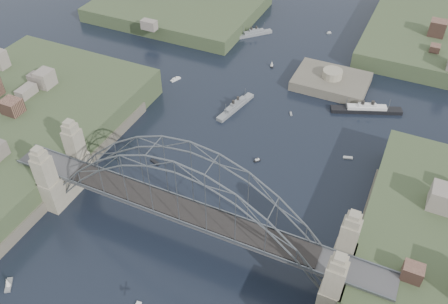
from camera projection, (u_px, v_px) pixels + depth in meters
ground at (189, 237)px, 101.08m from camera, size 500.00×500.00×0.00m
bridge at (186, 198)px, 92.90m from camera, size 84.00×13.80×24.60m
headland_nw at (179, 11)px, 182.54m from camera, size 60.00×45.00×9.00m
fort_island at (330, 86)px, 145.04m from camera, size 22.00×16.00×9.40m
naval_cruiser_near at (236, 107)px, 135.39m from camera, size 5.34×15.73×4.69m
naval_cruiser_far at (254, 34)px, 168.50m from camera, size 10.92×11.23×4.65m
ocean_liner at (366, 109)px, 134.30m from camera, size 19.62×9.98×4.92m
small_boat_a at (155, 162)px, 118.61m from camera, size 2.89×1.69×0.45m
small_boat_b at (257, 160)px, 118.91m from camera, size 1.55×1.69×1.43m
small_boat_d at (348, 158)px, 119.86m from camera, size 2.47×1.44×0.45m
small_boat_e at (176, 79)px, 147.00m from camera, size 2.33×3.55×1.43m
small_boat_f at (291, 114)px, 133.71m from camera, size 1.24×1.77×0.45m
small_boat_h at (272, 64)px, 152.38m from camera, size 1.54×2.01×2.38m
small_boat_i at (351, 252)px, 97.14m from camera, size 1.82×2.08×2.38m
small_boat_j at (8, 284)px, 91.73m from camera, size 2.77×3.36×2.38m
small_boat_k at (329, 33)px, 169.81m from camera, size 1.72×1.47×1.43m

